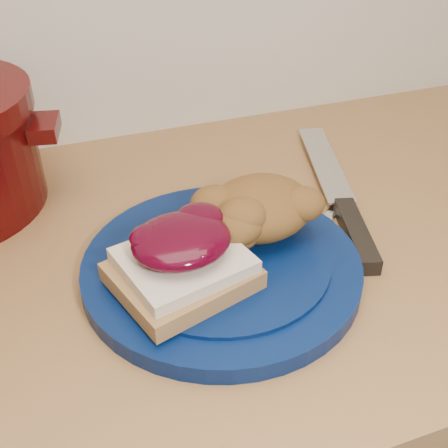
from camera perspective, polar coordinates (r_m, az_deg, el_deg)
name	(u,v)px	position (r m, az deg, el deg)	size (l,w,h in m)	color
plate	(222,267)	(0.60, -0.25, -4.38)	(0.29, 0.29, 0.02)	#041540
sandwich	(182,259)	(0.54, -4.29, -3.56)	(0.15, 0.14, 0.06)	olive
stuffing_mound	(260,208)	(0.61, 3.66, 1.68)	(0.12, 0.10, 0.06)	brown
chef_knife	(346,212)	(0.70, 12.33, 1.20)	(0.12, 0.33, 0.02)	black
butter_knife	(313,236)	(0.66, 9.01, -1.17)	(0.17, 0.01, 0.00)	silver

